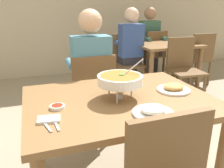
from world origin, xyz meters
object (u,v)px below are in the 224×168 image
Objects in this scene: chair_diner_main at (92,93)px; rice_plate at (153,111)px; chair_bg_left at (126,59)px; chair_bg_middle at (153,52)px; curry_bowl at (119,80)px; chair_bg_corner at (183,65)px; patron_bg_middle at (150,39)px; chair_bg_right at (198,56)px; patron_bg_left at (130,45)px; chair_bg_window at (122,54)px; dining_table_main at (119,112)px; appetizer_plate at (174,88)px; diner_main at (90,69)px; dining_table_far at (165,51)px; sauce_dish at (57,107)px.

chair_diner_main reaches higher than rice_plate.
chair_bg_left and chair_bg_middle have the same top height.
curry_bowl is 2.11m from chair_bg_corner.
patron_bg_middle is at bearing 34.50° from chair_bg_left.
chair_bg_left is at bearing 171.03° from chair_bg_right.
patron_bg_left is 1.00× the size of patron_bg_middle.
chair_bg_window is 0.54m from patron_bg_left.
rice_plate is at bearing -118.11° from patron_bg_middle.
chair_bg_left reaches higher than rice_plate.
appetizer_plate is (0.42, -0.01, 0.13)m from dining_table_main.
diner_main reaches higher than chair_bg_corner.
chair_bg_corner is at bearing -46.96° from chair_bg_left.
chair_bg_left reaches higher than dining_table_far.
diner_main is at bearing -120.92° from chair_bg_window.
curry_bowl is at bearing -115.66° from patron_bg_left.
dining_table_main is 1.24× the size of dining_table_far.
chair_bg_right is at bearing -47.64° from patron_bg_middle.
chair_diner_main is 1.60m from chair_bg_left.
chair_bg_left is 0.42m from chair_bg_window.
chair_bg_window is at bearing 60.26° from sauce_dish.
diner_main and patron_bg_left have the same top height.
appetizer_plate is 2.13m from chair_bg_left.
diner_main reaches higher than curry_bowl.
chair_bg_middle is (1.20, 2.44, -0.25)m from appetizer_plate.
patron_bg_left reaches higher than chair_bg_right.
curry_bowl is 0.44m from appetizer_plate.
rice_plate is at bearing -123.61° from dining_table_far.
chair_diner_main is at bearing -153.20° from chair_bg_right.
chair_bg_window is 0.63m from patron_bg_middle.
appetizer_plate is at bearing 41.42° from rice_plate.
patron_bg_left reaches higher than sauce_dish.
curry_bowl reaches higher than chair_bg_right.
diner_main is 1.00× the size of patron_bg_left.
diner_main is at bearing -143.65° from dining_table_far.
chair_bg_left and chair_bg_right have the same top height.
dining_table_main is 1.38× the size of chair_bg_middle.
appetizer_plate is at bearing -120.72° from dining_table_far.
sauce_dish is (-0.42, -0.81, 0.01)m from diner_main.
chair_diner_main is 0.69× the size of diner_main.
diner_main is at bearing 90.00° from chair_diner_main.
sauce_dish is at bearing -128.32° from patron_bg_middle.
chair_diner_main is 1.00× the size of chair_bg_middle.
patron_bg_middle is (1.59, 1.73, 0.00)m from diner_main.
chair_bg_window is (1.01, 2.46, -0.13)m from dining_table_main.
curry_bowl is at bearing -114.33° from chair_bg_left.
sauce_dish is at bearing -176.25° from curry_bowl.
rice_plate is 0.18× the size of patron_bg_left.
chair_bg_left is 0.90m from chair_bg_corner.
rice_plate is at bearing -85.27° from diner_main.
patron_bg_middle is (1.59, 2.51, -0.13)m from curry_bowl.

